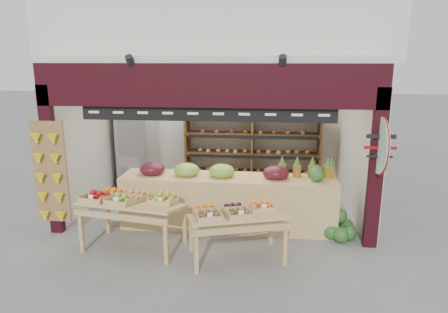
% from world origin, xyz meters
% --- Properties ---
extents(ground, '(60.00, 60.00, 0.00)m').
position_xyz_m(ground, '(0.00, 0.00, 0.00)').
color(ground, slate).
rests_on(ground, ground).
extents(shop_structure, '(6.36, 5.12, 5.40)m').
position_xyz_m(shop_structure, '(0.00, 1.61, 3.92)').
color(shop_structure, silver).
rests_on(shop_structure, ground).
extents(banana_board, '(0.60, 0.15, 1.80)m').
position_xyz_m(banana_board, '(-2.73, -1.17, 1.12)').
color(banana_board, olive).
rests_on(banana_board, ground).
extents(gift_sign, '(0.04, 0.93, 0.92)m').
position_xyz_m(gift_sign, '(2.75, -1.15, 1.75)').
color(gift_sign, '#B3E1C4').
rests_on(gift_sign, ground).
extents(back_shelving, '(3.22, 0.53, 1.97)m').
position_xyz_m(back_shelving, '(0.66, 1.94, 1.21)').
color(back_shelving, brown).
rests_on(back_shelving, ground).
extents(refrigerator, '(0.86, 0.86, 2.01)m').
position_xyz_m(refrigerator, '(-2.13, 1.76, 1.01)').
color(refrigerator, '#BBBDC3').
rests_on(refrigerator, ground).
extents(cardboard_stack, '(1.04, 0.76, 0.71)m').
position_xyz_m(cardboard_stack, '(-1.47, 0.62, 0.26)').
color(cardboard_stack, beige).
rests_on(cardboard_stack, ground).
extents(mid_counter, '(3.92, 0.81, 1.21)m').
position_xyz_m(mid_counter, '(0.29, -0.51, 0.53)').
color(mid_counter, tan).
rests_on(mid_counter, ground).
extents(display_table_left, '(1.73, 1.15, 1.02)m').
position_xyz_m(display_table_left, '(-1.26, -1.46, 0.79)').
color(display_table_left, tan).
rests_on(display_table_left, ground).
extents(display_table_right, '(1.64, 1.21, 0.95)m').
position_xyz_m(display_table_right, '(0.49, -1.69, 0.73)').
color(display_table_right, tan).
rests_on(display_table_right, ground).
extents(watermelon_pile, '(0.67, 0.67, 0.53)m').
position_xyz_m(watermelon_pile, '(2.26, -0.75, 0.17)').
color(watermelon_pile, '#1B4717').
rests_on(watermelon_pile, ground).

